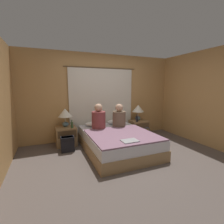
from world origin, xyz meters
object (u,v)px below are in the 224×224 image
beer_bottle_on_left_stand (72,125)px  person_right_in_bed (119,118)px  lamp_right (138,109)px  bed (117,141)px  lamp_left (65,114)px  person_left_in_bed (99,119)px  nightstand_right (139,128)px  laptop_on_bed (130,141)px  beer_bottle_on_right_stand (137,119)px  pillow_right (116,122)px  handbag_on_floor (146,136)px  backpack_on_floor (68,143)px  pillow_left (94,124)px  nightstand_left (66,136)px

beer_bottle_on_left_stand → person_right_in_bed: bearing=-10.0°
lamp_right → bed: bearing=-142.4°
lamp_left → lamp_right: same height
bed → person_left_in_bed: person_left_in_bed is taller
nightstand_right → laptop_on_bed: 1.99m
beer_bottle_on_right_stand → person_right_in_bed: bearing=-162.6°
pillow_right → lamp_right: bearing=2.1°
lamp_right → handbag_on_floor: lamp_right is taller
backpack_on_floor → handbag_on_floor: bearing=0.6°
beer_bottle_on_left_stand → pillow_right: bearing=7.1°
handbag_on_floor → person_left_in_bed: bearing=177.5°
pillow_left → beer_bottle_on_right_stand: (1.30, -0.16, 0.07)m
lamp_right → pillow_right: 0.85m
nightstand_right → person_right_in_bed: person_right_in_bed is taller
pillow_left → person_right_in_bed: person_right_in_bed is taller
lamp_left → beer_bottle_on_right_stand: lamp_left is taller
nightstand_left → person_left_in_bed: (0.79, -0.35, 0.48)m
nightstand_right → laptop_on_bed: size_ratio=1.57×
bed → lamp_left: bearing=142.4°
beer_bottle_on_right_stand → handbag_on_floor: (0.17, -0.28, -0.48)m
nightstand_left → lamp_left: lamp_left is taller
laptop_on_bed → handbag_on_floor: bearing=44.3°
lamp_left → pillow_left: size_ratio=0.93×
lamp_right → nightstand_left: bearing=-178.3°
nightstand_right → lamp_right: (0.00, 0.06, 0.59)m
pillow_right → person_right_in_bed: size_ratio=0.82×
lamp_left → nightstand_right: bearing=-1.7°
nightstand_left → nightstand_right: 2.23m
nightstand_right → handbag_on_floor: size_ratio=1.40×
lamp_left → laptop_on_bed: size_ratio=1.49×
person_left_in_bed → person_right_in_bed: person_left_in_bed is taller
pillow_left → backpack_on_floor: (-0.81, -0.47, -0.31)m
pillow_left → person_right_in_bed: (0.60, -0.38, 0.20)m
pillow_right → beer_bottle_on_right_stand: size_ratio=2.28×
nightstand_left → beer_bottle_on_left_stand: (0.14, -0.13, 0.33)m
pillow_right → bed: bearing=-111.9°
beer_bottle_on_right_stand → backpack_on_floor: bearing=-171.7°
bed → person_right_in_bed: size_ratio=3.27×
nightstand_left → laptop_on_bed: size_ratio=1.57×
person_right_in_bed → nightstand_right: bearing=22.2°
nightstand_right → beer_bottle_on_left_stand: beer_bottle_on_left_stand is taller
person_left_in_bed → handbag_on_floor: size_ratio=1.81×
beer_bottle_on_left_stand → lamp_right: bearing=5.2°
pillow_left → beer_bottle_on_right_stand: bearing=-7.1°
nightstand_right → lamp_left: 2.30m
lamp_left → beer_bottle_on_left_stand: (0.14, -0.19, -0.26)m
pillow_left → laptop_on_bed: size_ratio=1.59×
beer_bottle_on_right_stand → lamp_left: bearing=174.7°
lamp_left → person_right_in_bed: person_right_in_bed is taller
lamp_left → person_right_in_bed: size_ratio=0.77×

